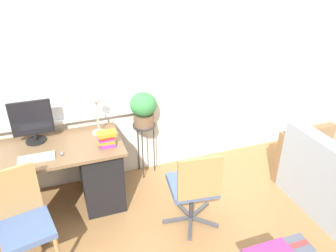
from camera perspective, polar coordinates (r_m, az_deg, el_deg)
ground_plane at (r=3.56m, az=-7.51°, el=-15.01°), size 14.00×14.00×0.00m
wall_back_with_window at (r=3.54m, az=-11.99°, el=9.88°), size 9.00×0.12×2.70m
desk at (r=3.58m, az=-22.61°, el=-8.97°), size 1.84×0.69×0.74m
monitor at (r=3.45m, az=-22.59°, el=0.70°), size 0.39×0.20×0.44m
keyboard at (r=3.25m, az=-21.93°, el=-5.21°), size 0.32×0.13×0.02m
mouse at (r=3.24m, az=-17.97°, el=-4.53°), size 0.03×0.06×0.03m
desk_lamp at (r=3.40m, az=-12.27°, el=2.62°), size 0.14×0.14×0.41m
book_stack at (r=3.25m, az=-10.68°, el=-2.15°), size 0.18×0.15×0.15m
desk_chair_wooden at (r=3.04m, az=-23.82°, el=-14.69°), size 0.47×0.48×0.90m
office_chair_swivel at (r=3.14m, az=4.60°, el=-10.49°), size 0.56×0.57×0.88m
plant_stand at (r=3.80m, az=-4.14°, el=-0.86°), size 0.26×0.26×0.67m
potted_plant at (r=3.67m, az=-4.30°, el=3.17°), size 0.30×0.30×0.39m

